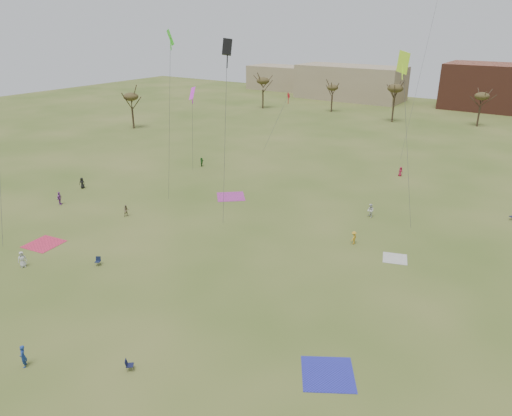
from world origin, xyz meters
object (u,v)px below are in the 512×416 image
Objects in this scene: flyer_near_right at (23,356)px; camp_chair_right at (512,218)px; camp_chair_left at (98,263)px; flyer_near_left at (22,259)px; camp_chair_center at (130,367)px.

camp_chair_right is at bearing 101.16° from flyer_near_right.
camp_chair_left is at bearing -88.04° from camp_chair_right.
flyer_near_left is 1.91× the size of camp_chair_center.
flyer_near_right reaches higher than camp_chair_right.
flyer_near_right is at bearing -72.94° from camp_chair_right.
flyer_near_right reaches higher than flyer_near_left.
flyer_near_left is at bearing 37.14° from camp_chair_center.
camp_chair_right is at bearing -16.08° from flyer_near_left.
camp_chair_left is (5.89, 4.38, -0.57)m from flyer_near_left.
camp_chair_right is at bearing -63.34° from camp_chair_center.
camp_chair_center is at bearing -62.95° from camp_chair_left.
flyer_near_left is 1.91× the size of camp_chair_right.
camp_chair_left is 1.00× the size of camp_chair_center.
camp_chair_left and camp_chair_center have the same top height.
camp_chair_right is (32.59, 36.03, 0.00)m from camp_chair_left.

